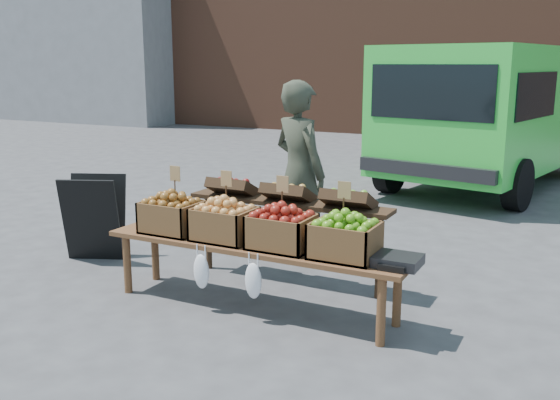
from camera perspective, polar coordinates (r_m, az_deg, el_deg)
The scene contains 12 objects.
ground at distance 5.86m, azimuth -7.19°, elevation -8.20°, with size 80.00×80.00×0.00m, color #47474A.
grey_building at distance 24.54m, azimuth -17.64°, elevation 15.21°, with size 8.00×3.00×7.00m, color slate.
delivery_van at distance 11.17m, azimuth 18.83°, elevation 7.13°, with size 2.36×5.15×2.31m, color green, non-canonical shape.
vendor at distance 6.44m, azimuth 1.79°, elevation 2.51°, with size 0.69×0.45×1.89m, color #34392B.
chalkboard_sign at distance 6.89m, azimuth -16.62°, elevation -1.53°, with size 0.60×0.33×0.91m, color black, non-canonical shape.
back_table at distance 5.88m, azimuth 0.74°, elevation -2.71°, with size 2.10×0.44×1.04m, color #312013, non-canonical shape.
display_bench at distance 5.33m, azimuth -2.49°, elevation -6.98°, with size 2.70×0.56×0.57m, color brown, non-canonical shape.
crate_golden_apples at distance 5.65m, azimuth -9.82°, elevation -1.53°, with size 0.50×0.40×0.28m, color brown, non-canonical shape.
crate_russet_pears at distance 5.34m, azimuth -5.10°, elevation -2.20°, with size 0.50×0.40×0.28m, color #AE8525, non-canonical shape.
crate_red_apples at distance 5.07m, azimuth 0.16°, elevation -2.93°, with size 0.50×0.40×0.28m, color maroon, non-canonical shape.
crate_green_apples at distance 4.86m, azimuth 5.95°, elevation -3.70°, with size 0.50×0.40×0.28m, color #458417, non-canonical shape.
weighing_scale at distance 4.76m, azimuth 10.71°, elevation -5.47°, with size 0.34×0.30×0.08m, color black.
Camera 1 is at (3.15, -4.50, 2.05)m, focal length 40.00 mm.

